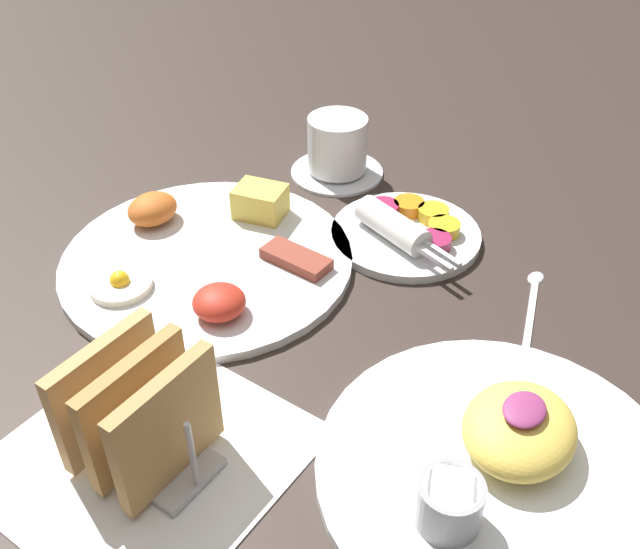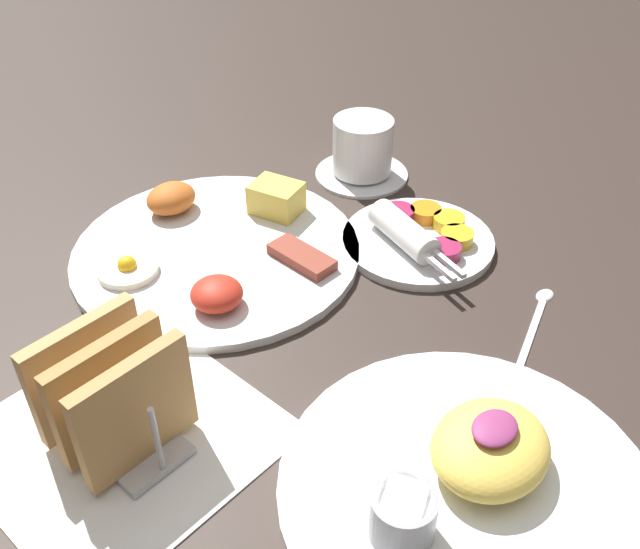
{
  "view_description": "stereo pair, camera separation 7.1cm",
  "coord_description": "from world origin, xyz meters",
  "px_view_note": "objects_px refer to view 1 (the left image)",
  "views": [
    {
      "loc": [
        -0.41,
        -0.3,
        0.47
      ],
      "look_at": [
        0.05,
        0.03,
        0.03
      ],
      "focal_mm": 40.0,
      "sensor_mm": 36.0,
      "label": 1
    },
    {
      "loc": [
        -0.37,
        -0.35,
        0.47
      ],
      "look_at": [
        0.05,
        0.03,
        0.03
      ],
      "focal_mm": 40.0,
      "sensor_mm": 36.0,
      "label": 2
    }
  ],
  "objects_px": {
    "plate_breakfast": "(207,254)",
    "coffee_cup": "(337,149)",
    "toast_rack": "(138,414)",
    "plate_foreground": "(502,462)",
    "plate_condiments": "(406,230)"
  },
  "relations": [
    {
      "from": "plate_foreground",
      "to": "plate_breakfast",
      "type": "bearing_deg",
      "value": 78.48
    },
    {
      "from": "plate_breakfast",
      "to": "coffee_cup",
      "type": "height_order",
      "value": "coffee_cup"
    },
    {
      "from": "plate_foreground",
      "to": "coffee_cup",
      "type": "distance_m",
      "value": 0.49
    },
    {
      "from": "plate_condiments",
      "to": "plate_breakfast",
      "type": "bearing_deg",
      "value": 136.31
    },
    {
      "from": "plate_foreground",
      "to": "plate_condiments",
      "type": "bearing_deg",
      "value": 42.66
    },
    {
      "from": "toast_rack",
      "to": "coffee_cup",
      "type": "distance_m",
      "value": 0.48
    },
    {
      "from": "toast_rack",
      "to": "plate_foreground",
      "type": "bearing_deg",
      "value": -58.34
    },
    {
      "from": "plate_foreground",
      "to": "coffee_cup",
      "type": "xyz_separation_m",
      "value": [
        0.32,
        0.37,
        0.02
      ]
    },
    {
      "from": "toast_rack",
      "to": "coffee_cup",
      "type": "bearing_deg",
      "value": 15.58
    },
    {
      "from": "plate_breakfast",
      "to": "plate_foreground",
      "type": "distance_m",
      "value": 0.38
    },
    {
      "from": "plate_foreground",
      "to": "coffee_cup",
      "type": "height_order",
      "value": "coffee_cup"
    },
    {
      "from": "plate_breakfast",
      "to": "plate_foreground",
      "type": "relative_size",
      "value": 1.09
    },
    {
      "from": "toast_rack",
      "to": "plate_condiments",
      "type": "bearing_deg",
      "value": -2.6
    },
    {
      "from": "plate_breakfast",
      "to": "toast_rack",
      "type": "height_order",
      "value": "toast_rack"
    },
    {
      "from": "plate_breakfast",
      "to": "plate_condiments",
      "type": "height_order",
      "value": "plate_breakfast"
    }
  ]
}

